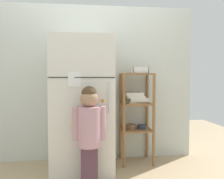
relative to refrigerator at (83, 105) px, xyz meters
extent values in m
plane|color=tan|center=(0.12, -0.02, -0.78)|extent=(6.00, 6.00, 0.00)
cube|color=silver|center=(0.12, 0.36, 0.25)|extent=(2.74, 0.03, 2.05)
cube|color=silver|center=(0.00, 0.00, 0.00)|extent=(0.70, 0.66, 1.55)
cube|color=black|center=(0.00, -0.33, 0.32)|extent=(0.68, 0.01, 0.01)
cylinder|color=silver|center=(0.28, -0.36, 0.11)|extent=(0.02, 0.02, 0.32)
cube|color=white|center=(-0.08, -0.34, 0.30)|extent=(0.13, 0.01, 0.15)
cube|color=orange|center=(0.21, -0.34, 0.07)|extent=(0.03, 0.02, 0.03)
cube|color=yellow|center=(-0.09, -0.34, -0.15)|extent=(0.03, 0.01, 0.03)
cube|color=#4272EB|center=(0.16, -0.34, -0.12)|extent=(0.03, 0.01, 0.03)
cube|color=gold|center=(0.11, -0.34, -0.09)|extent=(0.03, 0.02, 0.03)
cube|color=#553644|center=(0.07, -0.46, -0.57)|extent=(0.17, 0.10, 0.41)
cylinder|color=#BF8C99|center=(0.07, -0.46, -0.17)|extent=(0.24, 0.24, 0.39)
sphere|color=#BF8C99|center=(0.07, -0.39, 0.02)|extent=(0.10, 0.10, 0.10)
sphere|color=#A87A5B|center=(0.07, -0.46, 0.11)|extent=(0.18, 0.18, 0.18)
sphere|color=#4C3823|center=(0.07, -0.46, 0.16)|extent=(0.15, 0.15, 0.15)
cylinder|color=#BF8C99|center=(-0.06, -0.46, -0.14)|extent=(0.07, 0.07, 0.33)
cylinder|color=#BF8C99|center=(0.20, -0.46, -0.14)|extent=(0.07, 0.07, 0.33)
cylinder|color=olive|center=(0.49, 0.00, -0.20)|extent=(0.04, 0.04, 1.15)
cylinder|color=olive|center=(0.87, 0.00, -0.20)|extent=(0.04, 0.04, 1.15)
cylinder|color=olive|center=(0.49, 0.31, -0.20)|extent=(0.04, 0.04, 1.15)
cylinder|color=olive|center=(0.87, 0.31, -0.20)|extent=(0.04, 0.04, 1.15)
cube|color=olive|center=(0.68, 0.16, 0.36)|extent=(0.39, 0.33, 0.02)
cube|color=olive|center=(0.68, 0.16, -0.02)|extent=(0.39, 0.33, 0.02)
cube|color=olive|center=(0.68, 0.16, -0.35)|extent=(0.39, 0.33, 0.02)
cube|color=#C6AD8E|center=(0.68, 0.15, 0.01)|extent=(0.24, 0.20, 0.03)
cube|color=silver|center=(0.71, 0.14, 0.04)|extent=(0.24, 0.21, 0.04)
cube|color=silver|center=(0.67, 0.15, 0.07)|extent=(0.24, 0.21, 0.03)
cube|color=silver|center=(0.65, 0.16, 0.11)|extent=(0.24, 0.20, 0.04)
cylinder|color=brown|center=(0.61, 0.16, -0.31)|extent=(0.14, 0.14, 0.06)
cylinder|color=#2D384C|center=(0.75, 0.16, -0.32)|extent=(0.11, 0.11, 0.05)
cube|color=white|center=(0.72, 0.16, 0.38)|extent=(0.19, 0.19, 0.01)
cube|color=white|center=(0.72, 0.07, 0.41)|extent=(0.19, 0.01, 0.08)
cube|color=white|center=(0.72, 0.25, 0.41)|extent=(0.19, 0.01, 0.08)
cube|color=white|center=(0.62, 0.16, 0.41)|extent=(0.01, 0.19, 0.08)
cube|color=white|center=(0.81, 0.16, 0.41)|extent=(0.01, 0.19, 0.08)
sphere|color=#A33E22|center=(0.71, 0.19, 0.41)|extent=(0.07, 0.07, 0.07)
camera|label=1|loc=(0.05, -2.68, 0.30)|focal=36.18mm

